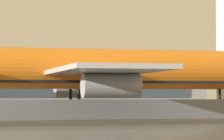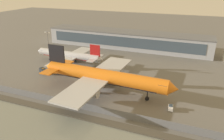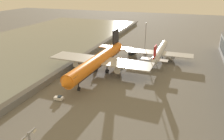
% 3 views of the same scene
% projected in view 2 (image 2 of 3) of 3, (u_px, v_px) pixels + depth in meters
% --- Properties ---
extents(ground_plane, '(500.00, 500.00, 0.00)m').
position_uv_depth(ground_plane, '(104.00, 91.00, 91.11)').
color(ground_plane, '#66635E').
extents(shoreline_seawall, '(320.00, 3.00, 0.50)m').
position_uv_depth(shoreline_seawall, '(79.00, 116.00, 73.34)').
color(shoreline_seawall, '#474238').
rests_on(shoreline_seawall, ground).
extents(perimeter_fence, '(280.00, 0.10, 2.71)m').
position_uv_depth(perimeter_fence, '(86.00, 107.00, 76.80)').
color(perimeter_fence, slate).
rests_on(perimeter_fence, ground).
extents(cargo_jet_orange, '(58.55, 49.99, 17.46)m').
position_uv_depth(cargo_jet_orange, '(102.00, 76.00, 88.18)').
color(cargo_jet_orange, orange).
rests_on(cargo_jet_orange, ground).
extents(passenger_jet_silver, '(42.18, 35.98, 12.40)m').
position_uv_depth(passenger_jet_silver, '(70.00, 55.00, 119.81)').
color(passenger_jet_silver, silver).
rests_on(passenger_jet_silver, ground).
extents(baggage_tug, '(1.95, 3.36, 1.80)m').
position_uv_depth(baggage_tug, '(171.00, 108.00, 77.17)').
color(baggage_tug, white).
rests_on(baggage_tug, ground).
extents(ops_van, '(5.60, 4.16, 2.48)m').
position_uv_depth(ops_van, '(43.00, 71.00, 108.37)').
color(ops_van, '#1E2328').
rests_on(ops_van, ground).
extents(terminal_building, '(111.32, 16.91, 11.35)m').
position_uv_depth(terminal_building, '(126.00, 39.00, 149.06)').
color(terminal_building, '#9EA3AD').
rests_on(terminal_building, ground).
extents(apron_light_mast_apron_west, '(3.20, 0.40, 19.43)m').
position_uv_depth(apron_light_mast_apron_west, '(49.00, 48.00, 111.32)').
color(apron_light_mast_apron_west, gray).
rests_on(apron_light_mast_apron_west, ground).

